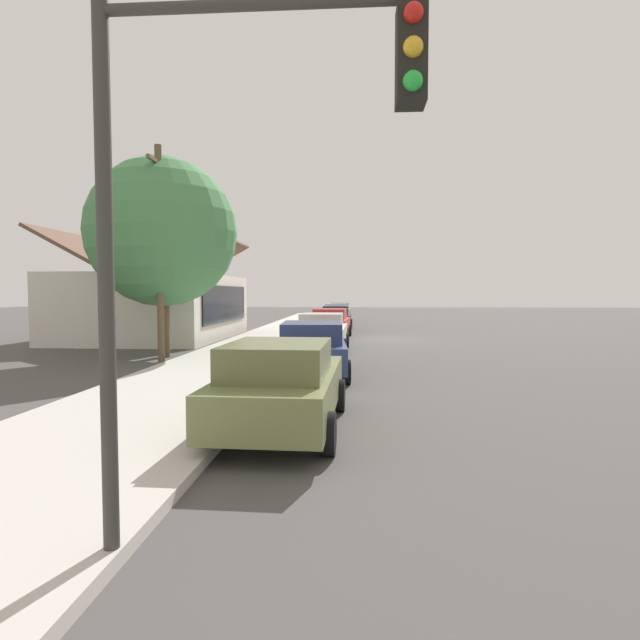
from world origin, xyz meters
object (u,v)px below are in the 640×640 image
Objects in this scene: car_cherry at (331,323)px; car_ivory at (323,332)px; car_silver at (339,311)px; utility_pole_wooden at (160,250)px; fire_hydrant_red at (277,347)px; car_charcoal at (336,318)px; shade_tree at (162,233)px; car_olive at (282,384)px; traffic_light_main at (225,166)px; car_skyblue at (336,314)px; car_navy at (312,348)px.

car_ivory is at bearing -177.90° from car_cherry.
car_cherry is 1.04× the size of car_silver.
utility_pole_wooden is 5.29m from fire_hydrant_red.
utility_pole_wooden is (-15.85, 5.57, 3.11)m from car_charcoal.
car_cherry is 11.01m from shade_tree.
utility_pole_wooden reaches higher than car_olive.
traffic_light_main is at bearing -156.56° from utility_pole_wooden.
car_ivory reaches higher than fire_hydrant_red.
car_skyblue is at bearing 1.61° from car_ivory.
car_cherry is 11.67m from utility_pole_wooden.
car_olive is 9.11m from fire_hydrant_red.
traffic_light_main reaches higher than car_olive.
traffic_light_main is at bearing -173.01° from fire_hydrant_red.
car_charcoal is 0.63× the size of shade_tree.
car_ivory is 18.02m from car_skyblue.
car_silver is (24.60, 0.04, -0.00)m from car_ivory.
shade_tree is 1.62m from utility_pole_wooden.
car_charcoal and car_silver have the same top height.
car_skyblue is 21.51m from shade_tree.
car_olive is at bearing 178.35° from car_silver.
car_olive is 18.32m from car_cherry.
car_cherry is at bearing -9.04° from fire_hydrant_red.
traffic_light_main is at bearing -175.99° from car_olive.
car_navy is at bearing 0.74° from traffic_light_main.
car_skyblue and car_silver have the same top height.
car_skyblue is 6.58m from car_silver.
shade_tree is 10.49× the size of fire_hydrant_red.
car_cherry reaches higher than fire_hydrant_red.
utility_pole_wooden is (8.50, 5.47, 3.11)m from car_olive.
car_silver reaches higher than fire_hydrant_red.
car_silver is at bearing -3.17° from car_navy.
car_navy is at bearing -179.24° from car_skyblue.
car_silver is (30.91, 0.13, -0.00)m from car_navy.
car_olive is at bearing -147.24° from utility_pole_wooden.
car_ivory is (6.31, 0.09, -0.00)m from car_navy.
car_olive is 0.62× the size of utility_pole_wooden.
fire_hydrant_red is at bearing 6.99° from traffic_light_main.
shade_tree is at bearing 22.88° from traffic_light_main.
car_olive and car_ivory have the same top height.
car_skyblue is 0.58× the size of utility_pole_wooden.
traffic_light_main is at bearing -179.15° from car_skyblue.
car_navy is 1.10× the size of car_silver.
traffic_light_main is (-16.77, -0.23, 2.68)m from car_ivory.
shade_tree reaches higher than car_olive.
car_charcoal is 0.63× the size of utility_pole_wooden.
car_ivory is 0.98× the size of car_cherry.
car_charcoal is 16.13m from shade_tree.
car_charcoal is at bearing -3.57° from car_navy.
car_charcoal is 0.90× the size of traffic_light_main.
shade_tree is (-8.44, 5.92, 3.86)m from car_cherry.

